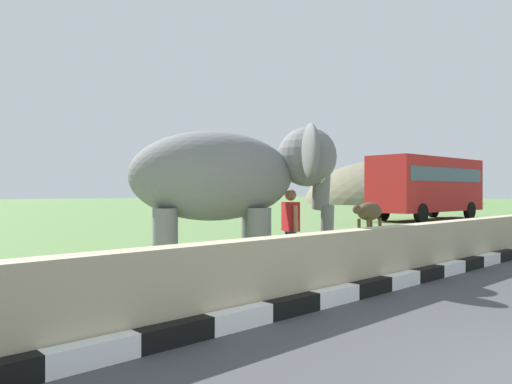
{
  "coord_description": "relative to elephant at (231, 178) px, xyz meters",
  "views": [
    {
      "loc": [
        -4.53,
        -0.58,
        1.61
      ],
      "look_at": [
        1.74,
        6.11,
        1.6
      ],
      "focal_mm": 34.07,
      "sensor_mm": 36.0,
      "label": 1
    }
  ],
  "objects": [
    {
      "name": "hill_east",
      "position": [
        53.56,
        29.75,
        -1.86
      ],
      "size": [
        25.6,
        20.48,
        11.87
      ],
      "color": "#6D6751",
      "rests_on": "ground_plane"
    },
    {
      "name": "person_handler",
      "position": [
        1.15,
        -0.5,
        -0.94
      ],
      "size": [
        0.39,
        0.61,
        1.66
      ],
      "color": "navy",
      "rests_on": "ground_plane"
    },
    {
      "name": "elephant",
      "position": [
        0.0,
        0.0,
        0.0
      ],
      "size": [
        3.95,
        3.6,
        2.87
      ],
      "color": "slate",
      "rests_on": "ground_plane"
    },
    {
      "name": "striped_curb",
      "position": [
        -1.79,
        -2.83,
        -1.74
      ],
      "size": [
        16.2,
        0.2,
        0.24
      ],
      "color": "white",
      "rests_on": "ground_plane"
    },
    {
      "name": "cow_near",
      "position": [
        8.84,
        2.8,
        -0.99
      ],
      "size": [
        1.92,
        0.77,
        1.23
      ],
      "color": "#473323",
      "rests_on": "ground_plane"
    },
    {
      "name": "barrier_parapet",
      "position": [
        0.56,
        -2.53,
        -1.36
      ],
      "size": [
        28.0,
        0.36,
        1.0
      ],
      "primitive_type": "cube",
      "color": "tan",
      "rests_on": "ground_plane"
    },
    {
      "name": "bus_red",
      "position": [
        20.12,
        6.41,
        0.22
      ],
      "size": [
        8.67,
        2.77,
        3.5
      ],
      "color": "#B21E1E",
      "rests_on": "ground_plane"
    }
  ]
}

